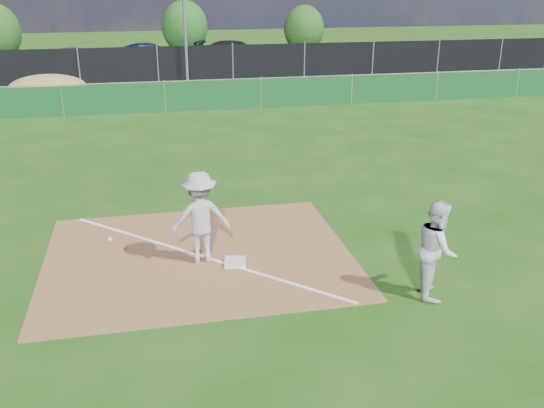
{
  "coord_description": "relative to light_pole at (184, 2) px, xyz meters",
  "views": [
    {
      "loc": [
        -0.84,
        -10.0,
        5.24
      ],
      "look_at": [
        1.5,
        1.0,
        1.0
      ],
      "focal_mm": 40.0,
      "sensor_mm": 36.0,
      "label": 1
    }
  ],
  "objects": [
    {
      "name": "ground",
      "position": [
        -1.5,
        -12.7,
        -4.0
      ],
      "size": [
        90.0,
        90.0,
        0.0
      ],
      "primitive_type": "plane",
      "color": "#1C440E",
      "rests_on": "ground"
    },
    {
      "name": "infield_dirt",
      "position": [
        -1.5,
        -21.7,
        -3.99
      ],
      "size": [
        6.0,
        5.0,
        0.02
      ],
      "primitive_type": "cube",
      "color": "brown",
      "rests_on": "ground"
    },
    {
      "name": "foul_line",
      "position": [
        -1.5,
        -21.7,
        -3.98
      ],
      "size": [
        5.01,
        5.01,
        0.01
      ],
      "primitive_type": "cube",
      "rotation": [
        0.0,
        0.0,
        0.79
      ],
      "color": "white",
      "rests_on": "infield_dirt"
    },
    {
      "name": "green_fence",
      "position": [
        -1.5,
        -7.7,
        -3.4
      ],
      "size": [
        44.0,
        0.05,
        1.2
      ],
      "primitive_type": "cube",
      "color": "#103D1B",
      "rests_on": "ground"
    },
    {
      "name": "dirt_mound",
      "position": [
        -6.5,
        -4.2,
        -3.42
      ],
      "size": [
        3.38,
        2.6,
        1.17
      ],
      "primitive_type": "ellipsoid",
      "color": "#9A784A",
      "rests_on": "ground"
    },
    {
      "name": "black_fence",
      "position": [
        -1.5,
        0.3,
        -3.1
      ],
      "size": [
        46.0,
        0.04,
        1.8
      ],
      "primitive_type": "cube",
      "color": "black",
      "rests_on": "ground"
    },
    {
      "name": "parking_lot",
      "position": [
        -1.5,
        5.3,
        -4.0
      ],
      "size": [
        46.0,
        9.0,
        0.01
      ],
      "primitive_type": "cube",
      "color": "black",
      "rests_on": "ground"
    },
    {
      "name": "light_pole",
      "position": [
        0.0,
        0.0,
        0.0
      ],
      "size": [
        0.16,
        0.16,
        8.0
      ],
      "primitive_type": "cylinder",
      "color": "slate",
      "rests_on": "ground"
    },
    {
      "name": "first_base",
      "position": [
        -0.84,
        -22.23,
        -3.94
      ],
      "size": [
        0.47,
        0.47,
        0.09
      ],
      "primitive_type": "cube",
      "rotation": [
        0.0,
        0.0,
        -0.16
      ],
      "color": "silver",
      "rests_on": "infield_dirt"
    },
    {
      "name": "play_at_first",
      "position": [
        -1.46,
        -21.93,
        -3.08
      ],
      "size": [
        2.33,
        0.76,
        1.81
      ],
      "color": "#B6B6B8",
      "rests_on": "infield_dirt"
    },
    {
      "name": "runner",
      "position": [
        2.38,
        -24.07,
        -3.13
      ],
      "size": [
        0.89,
        1.01,
        1.74
      ],
      "primitive_type": "imported",
      "rotation": [
        0.0,
        0.0,
        1.24
      ],
      "color": "silver",
      "rests_on": "ground"
    },
    {
      "name": "car_left",
      "position": [
        -6.07,
        5.75,
        -3.32
      ],
      "size": [
        4.23,
        2.64,
        1.34
      ],
      "primitive_type": "imported",
      "rotation": [
        0.0,
        0.0,
        1.28
      ],
      "color": "#ABADB3",
      "rests_on": "parking_lot"
    },
    {
      "name": "car_mid",
      "position": [
        -1.81,
        4.18,
        -3.22
      ],
      "size": [
        4.88,
        2.36,
        1.54
      ],
      "primitive_type": "imported",
      "rotation": [
        0.0,
        0.0,
        1.41
      ],
      "color": "black",
      "rests_on": "parking_lot"
    },
    {
      "name": "car_right",
      "position": [
        3.54,
        5.59,
        -3.26
      ],
      "size": [
        5.45,
        3.73,
        1.46
      ],
      "primitive_type": "imported",
      "rotation": [
        0.0,
        0.0,
        1.2
      ],
      "color": "black",
      "rests_on": "parking_lot"
    },
    {
      "name": "tree_mid",
      "position": [
        0.79,
        11.17,
        -2.07
      ],
      "size": [
        3.16,
        3.16,
        3.75
      ],
      "color": "#382316",
      "rests_on": "ground"
    },
    {
      "name": "tree_right",
      "position": [
        9.13,
        10.42,
        -2.26
      ],
      "size": [
        2.84,
        2.84,
        3.37
      ],
      "color": "#382316",
      "rests_on": "ground"
    }
  ]
}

